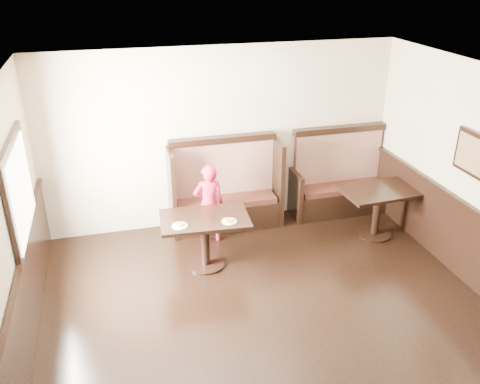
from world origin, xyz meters
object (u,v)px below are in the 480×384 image
object	(u,v)px
booth_main	(225,195)
table_neighbor	(378,201)
table_main	(205,229)
child	(209,204)
booth_neighbor	(339,184)

from	to	relation	value
booth_main	table_neighbor	xyz separation A→B (m)	(2.16, -0.94, 0.05)
booth_main	table_main	bearing A→B (deg)	-116.32
table_main	table_neighbor	xyz separation A→B (m)	(2.70, 0.17, -0.00)
booth_main	child	distance (m)	0.58
booth_main	booth_neighbor	bearing A→B (deg)	-0.05
table_main	child	bearing A→B (deg)	77.66
booth_neighbor	table_main	bearing A→B (deg)	-156.16
table_neighbor	booth_neighbor	bearing A→B (deg)	98.93
booth_neighbor	table_main	size ratio (longest dim) A/B	1.33
booth_main	table_main	size ratio (longest dim) A/B	1.41
table_neighbor	table_main	bearing A→B (deg)	-179.87
table_main	child	world-z (taller)	child
booth_neighbor	table_main	xyz separation A→B (m)	(-2.50, -1.10, 0.10)
booth_main	booth_neighbor	distance (m)	1.95
booth_main	table_neighbor	size ratio (longest dim) A/B	1.52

